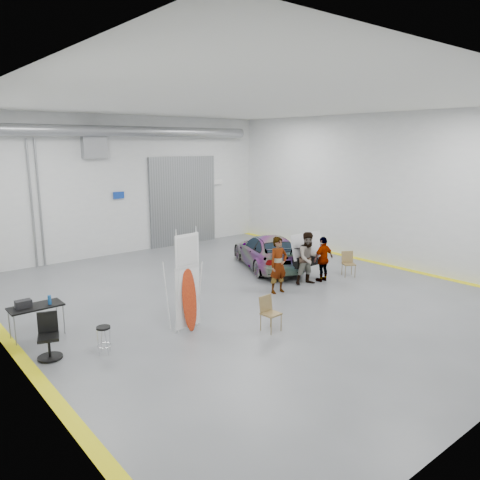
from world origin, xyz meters
TOP-DOWN VIEW (x-y plane):
  - ground at (0.00, 0.00)m, footprint 16.00×16.00m
  - room_shell at (0.24, 2.22)m, footprint 14.02×16.18m
  - sedan_car at (2.91, 2.07)m, footprint 3.49×4.83m
  - person_a at (1.04, -0.47)m, footprint 0.71×0.49m
  - person_b at (2.49, -0.47)m, footprint 1.07×0.93m
  - person_c at (3.18, -0.54)m, footprint 0.94×0.39m
  - surfboard_display at (-2.99, -1.28)m, footprint 0.77×0.26m
  - folding_chair_near at (-1.35, -2.66)m, footprint 0.46×0.48m
  - folding_chair_far at (4.38, -0.73)m, footprint 0.59×0.64m
  - shop_stool at (-5.27, -1.20)m, footprint 0.34×0.34m
  - work_table at (-6.23, 0.87)m, footprint 1.28×0.64m
  - office_chair at (-6.35, -0.59)m, footprint 0.58×0.61m
  - trunk_lid at (2.91, 0.08)m, footprint 1.52×0.92m

SIDE VIEW (x-z plane):
  - ground at x=0.00m, z-range 0.00..0.00m
  - folding_chair_far at x=4.38m, z-range -0.17..0.73m
  - folding_chair_near at x=-1.35m, z-range -0.17..0.75m
  - shop_stool at x=-5.27m, z-range 0.00..0.67m
  - office_chair at x=-6.35m, z-range -0.06..0.98m
  - sedan_car at x=2.91m, z-range 0.00..1.30m
  - work_table at x=-6.23m, z-range 0.28..1.33m
  - person_c at x=3.18m, z-range 0.00..1.62m
  - person_b at x=2.49m, z-range 0.00..1.85m
  - person_a at x=1.04m, z-range 0.00..1.87m
  - surfboard_display at x=-2.99m, z-range -0.26..2.48m
  - trunk_lid at x=2.91m, z-range 1.30..1.34m
  - room_shell at x=0.24m, z-range 1.07..7.08m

